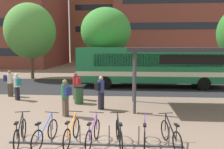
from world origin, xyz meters
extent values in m
plane|color=#7A6656|center=(0.00, 0.00, 0.00)|extent=(200.00, 200.00, 0.00)
cube|color=#232326|center=(0.00, 10.61, 0.00)|extent=(80.00, 7.20, 0.01)
cube|color=#196B3D|center=(3.52, 10.61, 1.85)|extent=(12.00, 2.57, 2.70)
cube|color=beige|center=(3.52, 10.61, 1.20)|extent=(12.02, 2.59, 0.36)
cube|color=black|center=(-1.93, 10.61, 2.98)|extent=(1.00, 2.30, 0.40)
cube|color=black|center=(-2.46, 10.62, 2.12)|extent=(0.08, 2.19, 1.40)
cube|color=black|center=(3.81, 9.36, 2.25)|extent=(9.84, 0.07, 0.97)
cube|color=black|center=(3.82, 11.85, 2.25)|extent=(9.84, 0.07, 0.97)
cylinder|color=black|center=(-0.21, 9.46, 0.50)|extent=(1.00, 0.30, 1.00)
cylinder|color=black|center=(-0.20, 11.77, 0.50)|extent=(1.00, 0.30, 1.00)
cylinder|color=black|center=(7.23, 9.45, 0.50)|extent=(1.00, 0.30, 1.00)
cylinder|color=black|center=(7.24, 11.76, 0.50)|extent=(1.00, 0.30, 1.00)
cube|color=#47474C|center=(0.41, -0.28, 0.03)|extent=(5.89, 0.15, 0.06)
cylinder|color=#47474C|center=(-2.04, -0.31, 0.35)|extent=(0.04, 0.04, 0.70)
cylinder|color=#47474C|center=(-1.06, -0.30, 0.35)|extent=(0.04, 0.04, 0.70)
cylinder|color=#47474C|center=(-0.08, -0.29, 0.35)|extent=(0.04, 0.04, 0.70)
cylinder|color=#47474C|center=(0.90, -0.27, 0.35)|extent=(0.04, 0.04, 0.70)
cylinder|color=#47474C|center=(1.88, -0.26, 0.35)|extent=(0.04, 0.04, 0.70)
cylinder|color=#47474C|center=(2.86, -0.25, 0.35)|extent=(0.04, 0.04, 0.70)
torus|color=black|center=(-2.23, 0.13, 0.35)|extent=(0.21, 0.69, 0.70)
torus|color=black|center=(-1.98, -0.86, 0.35)|extent=(0.21, 0.69, 0.70)
cube|color=black|center=(-2.11, -0.34, 0.67)|extent=(0.25, 0.90, 0.58)
cylinder|color=black|center=(-2.01, -0.76, 0.62)|extent=(0.04, 0.04, 0.55)
cube|color=black|center=(-2.01, -0.76, 0.88)|extent=(0.15, 0.24, 0.05)
cylinder|color=black|center=(-2.22, 0.11, 0.67)|extent=(0.04, 0.04, 0.65)
cylinder|color=black|center=(-2.22, 0.11, 0.98)|extent=(0.51, 0.15, 0.03)
torus|color=black|center=(-1.16, 0.15, 0.35)|extent=(0.15, 0.70, 0.70)
torus|color=black|center=(-1.31, -0.86, 0.35)|extent=(0.15, 0.70, 0.70)
cube|color=#1E3DB2|center=(-1.23, -0.34, 0.67)|extent=(0.17, 0.91, 0.58)
cylinder|color=#1E3DB2|center=(-1.30, -0.76, 0.62)|extent=(0.03, 0.03, 0.55)
cube|color=black|center=(-1.30, -0.76, 0.88)|extent=(0.13, 0.23, 0.05)
cylinder|color=#1E3DB2|center=(-1.16, 0.13, 0.67)|extent=(0.04, 0.04, 0.65)
cylinder|color=black|center=(-1.16, 0.13, 0.98)|extent=(0.52, 0.10, 0.03)
torus|color=black|center=(-0.35, 0.31, 0.35)|extent=(0.09, 0.71, 0.70)
torus|color=black|center=(-0.41, -0.71, 0.35)|extent=(0.09, 0.71, 0.70)
cube|color=orange|center=(-0.38, -0.18, 0.67)|extent=(0.09, 0.92, 0.58)
cylinder|color=orange|center=(-0.41, -0.61, 0.62)|extent=(0.03, 0.03, 0.55)
cube|color=black|center=(-0.41, -0.61, 0.88)|extent=(0.11, 0.23, 0.05)
cylinder|color=orange|center=(-0.35, 0.29, 0.67)|extent=(0.03, 0.03, 0.65)
cylinder|color=black|center=(-0.35, 0.29, 0.98)|extent=(0.52, 0.06, 0.03)
torus|color=black|center=(0.42, 0.25, 0.35)|extent=(0.13, 0.70, 0.70)
torus|color=black|center=(0.30, -0.76, 0.35)|extent=(0.13, 0.70, 0.70)
cube|color=#702893|center=(0.36, -0.24, 0.67)|extent=(0.14, 0.92, 0.58)
cylinder|color=#702893|center=(0.31, -0.66, 0.62)|extent=(0.03, 0.03, 0.55)
cube|color=black|center=(0.31, -0.66, 0.88)|extent=(0.13, 0.23, 0.05)
cylinder|color=#702893|center=(0.42, 0.23, 0.67)|extent=(0.04, 0.04, 0.65)
cylinder|color=black|center=(0.42, 0.23, 0.98)|extent=(0.52, 0.09, 0.03)
torus|color=black|center=(1.15, 0.27, 0.35)|extent=(0.15, 0.70, 0.70)
torus|color=black|center=(1.31, -0.74, 0.35)|extent=(0.15, 0.70, 0.70)
cube|color=black|center=(1.23, -0.21, 0.67)|extent=(0.17, 0.91, 0.58)
cylinder|color=black|center=(1.29, -0.64, 0.62)|extent=(0.03, 0.03, 0.55)
cube|color=black|center=(1.29, -0.64, 0.88)|extent=(0.13, 0.23, 0.05)
cylinder|color=black|center=(1.15, 0.25, 0.67)|extent=(0.04, 0.04, 0.65)
cylinder|color=black|center=(1.15, 0.25, 0.98)|extent=(0.52, 0.11, 0.03)
torus|color=black|center=(2.11, 0.26, 0.35)|extent=(0.10, 0.71, 0.70)
torus|color=black|center=(2.03, -0.75, 0.35)|extent=(0.10, 0.71, 0.70)
cube|color=#702893|center=(2.07, -0.22, 0.67)|extent=(0.11, 0.92, 0.58)
cylinder|color=#702893|center=(2.04, -0.65, 0.62)|extent=(0.03, 0.03, 0.55)
cube|color=black|center=(2.04, -0.65, 0.88)|extent=(0.12, 0.23, 0.05)
cylinder|color=#702893|center=(2.11, 0.24, 0.67)|extent=(0.03, 0.03, 0.65)
cylinder|color=black|center=(2.11, 0.24, 0.98)|extent=(0.52, 0.07, 0.03)
torus|color=black|center=(2.83, 0.32, 0.35)|extent=(0.19, 0.70, 0.70)
torus|color=black|center=(3.04, -0.68, 0.35)|extent=(0.19, 0.70, 0.70)
cube|color=black|center=(2.93, -0.16, 0.67)|extent=(0.22, 0.91, 0.58)
cylinder|color=black|center=(3.02, -0.58, 0.62)|extent=(0.04, 0.04, 0.55)
cube|color=black|center=(3.02, -0.58, 0.88)|extent=(0.14, 0.24, 0.05)
cylinder|color=black|center=(2.83, 0.30, 0.67)|extent=(0.04, 0.04, 0.65)
cylinder|color=black|center=(2.83, 0.30, 0.98)|extent=(0.51, 0.13, 0.03)
cylinder|color=#38383D|center=(1.86, 3.32, 1.51)|extent=(0.14, 0.14, 3.03)
cylinder|color=#38383D|center=(1.87, 5.72, 1.51)|extent=(0.14, 0.14, 3.03)
cube|color=#28282D|center=(4.98, 4.51, 3.13)|extent=(7.04, 3.22, 0.20)
cube|color=black|center=(4.97, 3.16, 2.68)|extent=(3.99, 0.09, 0.44)
cube|color=#47382D|center=(-1.71, 5.98, 0.43)|extent=(0.33, 0.31, 0.86)
cylinder|color=maroon|center=(-1.71, 5.98, 1.16)|extent=(0.47, 0.47, 0.59)
sphere|color=brown|center=(-1.71, 5.98, 1.56)|extent=(0.22, 0.22, 0.22)
cube|color=#B21E23|center=(-1.50, 5.83, 1.19)|extent=(0.31, 0.33, 0.40)
cube|color=black|center=(0.13, 3.92, 0.45)|extent=(0.32, 0.33, 0.91)
cylinder|color=navy|center=(0.13, 3.92, 1.23)|extent=(0.48, 0.48, 0.64)
sphere|color=tan|center=(0.13, 3.92, 1.66)|extent=(0.22, 0.22, 0.22)
cube|color=black|center=(-0.03, 3.72, 1.26)|extent=(0.33, 0.31, 0.40)
cube|color=#47382D|center=(-6.23, 6.50, 0.44)|extent=(0.28, 0.23, 0.87)
cylinder|color=beige|center=(-6.23, 6.50, 1.19)|extent=(0.38, 0.38, 0.64)
sphere|color=#936B4C|center=(-6.23, 6.50, 1.62)|extent=(0.22, 0.22, 0.22)
cube|color=navy|center=(-6.49, 6.46, 1.22)|extent=(0.22, 0.30, 0.40)
cube|color=#47382D|center=(-1.41, 2.66, 0.45)|extent=(0.33, 0.32, 0.90)
cylinder|color=#23664C|center=(-1.41, 2.66, 1.22)|extent=(0.48, 0.48, 0.65)
sphere|color=#936B4C|center=(-1.41, 2.66, 1.65)|extent=(0.22, 0.22, 0.22)
cube|color=navy|center=(-1.22, 2.49, 1.25)|extent=(0.32, 0.33, 0.40)
cube|color=black|center=(-5.27, 5.55, 0.41)|extent=(0.33, 0.32, 0.82)
cylinder|color=beige|center=(-5.27, 5.55, 1.13)|extent=(0.48, 0.48, 0.62)
sphere|color=beige|center=(-5.27, 5.55, 1.55)|extent=(0.22, 0.22, 0.22)
cube|color=#197075|center=(-5.06, 5.39, 1.16)|extent=(0.31, 0.33, 0.40)
cylinder|color=#284C2D|center=(-1.30, 5.00, 0.47)|extent=(0.52, 0.52, 0.95)
cylinder|color=black|center=(-1.30, 5.00, 0.99)|extent=(0.55, 0.55, 0.08)
cylinder|color=brown|center=(-0.61, 14.11, 1.43)|extent=(0.32, 0.32, 2.87)
ellipsoid|color=#388433|center=(-0.61, 14.11, 4.76)|extent=(4.83, 4.83, 4.46)
cylinder|color=brown|center=(-8.24, 14.41, 1.23)|extent=(0.32, 0.32, 2.46)
ellipsoid|color=#4C8E3D|center=(-8.24, 14.41, 4.80)|extent=(4.97, 4.97, 5.51)
cube|color=brown|center=(-19.43, 29.83, 10.41)|extent=(18.16, 13.88, 20.82)
cube|color=brown|center=(12.29, 35.25, 8.24)|extent=(26.54, 11.47, 16.48)
cube|color=black|center=(12.29, 29.49, 2.47)|extent=(23.35, 0.06, 1.10)
cube|color=black|center=(12.29, 29.49, 6.59)|extent=(23.35, 0.06, 1.10)
cube|color=brown|center=(-0.48, 43.16, 8.43)|extent=(19.40, 12.44, 16.87)
cube|color=black|center=(-0.48, 36.91, 2.53)|extent=(17.07, 0.06, 1.10)
cube|color=black|center=(-0.48, 36.91, 6.75)|extent=(17.07, 0.06, 1.10)
cube|color=black|center=(-0.48, 36.91, 10.96)|extent=(17.07, 0.06, 1.10)
camera|label=1|loc=(1.48, -7.16, 3.29)|focal=34.95mm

